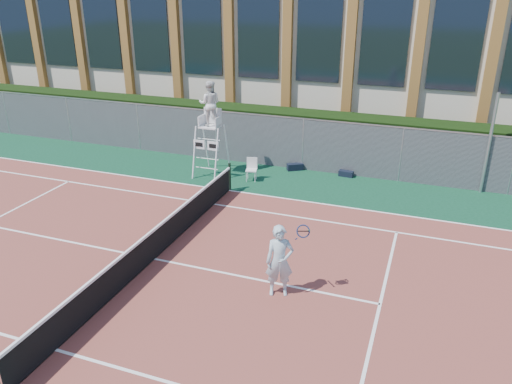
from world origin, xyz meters
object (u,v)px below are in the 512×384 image
(steel_pole, at_px, (489,144))
(plastic_chair, at_px, (252,167))
(umpire_chair, at_px, (210,106))
(tennis_player, at_px, (280,261))

(steel_pole, distance_m, plastic_chair, 8.94)
(umpire_chair, height_order, plastic_chair, umpire_chair)
(umpire_chair, xyz_separation_m, plastic_chair, (1.83, -0.15, -2.30))
(umpire_chair, relative_size, tennis_player, 2.05)
(umpire_chair, xyz_separation_m, tennis_player, (5.33, -7.47, -1.86))
(umpire_chair, distance_m, plastic_chair, 2.94)
(steel_pole, distance_m, tennis_player, 10.51)
(steel_pole, xyz_separation_m, tennis_player, (-5.15, -9.11, -0.92))
(steel_pole, height_order, plastic_chair, steel_pole)
(steel_pole, height_order, umpire_chair, umpire_chair)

